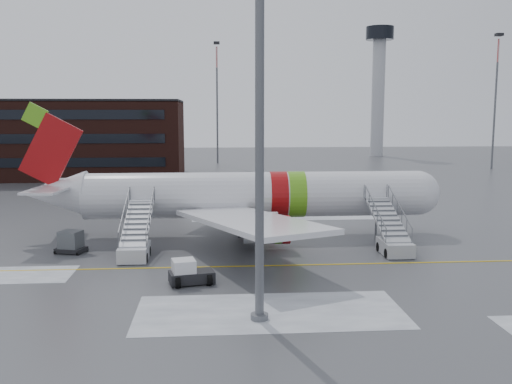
{
  "coord_description": "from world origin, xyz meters",
  "views": [
    {
      "loc": [
        -8.87,
        -38.49,
        10.36
      ],
      "look_at": [
        -5.48,
        6.68,
        4.0
      ],
      "focal_mm": 40.0,
      "sensor_mm": 36.0,
      "label": 1
    }
  ],
  "objects": [
    {
      "name": "light_mast_far_n",
      "position": [
        -8.0,
        78.0,
        13.84
      ],
      "size": [
        1.2,
        1.2,
        24.25
      ],
      "color": "#595B60",
      "rests_on": "ground"
    },
    {
      "name": "control_tower",
      "position": [
        30.0,
        95.0,
        18.75
      ],
      "size": [
        6.4,
        6.4,
        30.0
      ],
      "color": "#B2B5BA",
      "rests_on": "ground"
    },
    {
      "name": "airstair_aft",
      "position": [
        -14.53,
        2.15,
        1.06
      ],
      "size": [
        2.05,
        7.7,
        3.48
      ],
      "color": "silver",
      "rests_on": "ground"
    },
    {
      "name": "light_mast_far_ne",
      "position": [
        42.0,
        62.0,
        13.84
      ],
      "size": [
        1.2,
        1.2,
        24.25
      ],
      "color": "#595B60",
      "rests_on": "ground"
    },
    {
      "name": "ground",
      "position": [
        0.0,
        0.0,
        0.0
      ],
      "size": [
        260.0,
        260.0,
        0.0
      ],
      "primitive_type": "plane",
      "color": "#494C4F",
      "rests_on": "ground"
    },
    {
      "name": "uld_container",
      "position": [
        -19.49,
        3.75,
        0.77
      ],
      "size": [
        2.35,
        2.0,
        1.64
      ],
      "color": "black",
      "rests_on": "ground"
    },
    {
      "name": "light_mast_near",
      "position": [
        -6.64,
        -11.06,
        12.32
      ],
      "size": [
        1.2,
        1.2,
        23.69
      ],
      "color": "#595B60",
      "rests_on": "ground"
    },
    {
      "name": "airliner",
      "position": [
        -6.43,
        8.68,
        3.42
      ],
      "size": [
        35.03,
        32.97,
        11.18
      ],
      "color": "silver",
      "rests_on": "ground"
    },
    {
      "name": "airstair_fwd",
      "position": [
        4.34,
        2.15,
        1.06
      ],
      "size": [
        2.05,
        7.7,
        3.48
      ],
      "color": "#A7AAAF",
      "rests_on": "ground"
    },
    {
      "name": "pushback_tug",
      "position": [
        -10.43,
        -4.71,
        0.68
      ],
      "size": [
        2.92,
        2.43,
        1.53
      ],
      "color": "black",
      "rests_on": "ground"
    }
  ]
}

